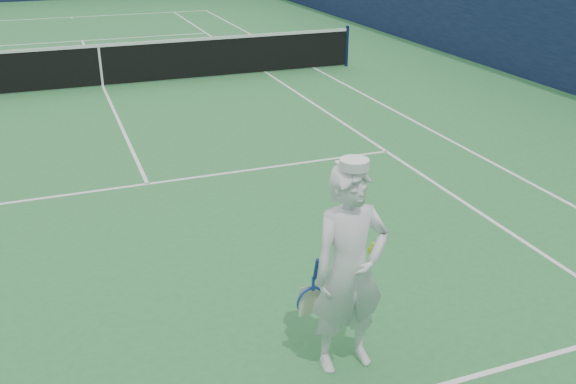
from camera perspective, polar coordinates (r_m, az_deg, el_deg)
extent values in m
plane|color=#2C753A|center=(16.08, -16.12, 8.97)|extent=(80.00, 80.00, 0.00)
cube|color=white|center=(27.75, -18.71, 14.50)|extent=(11.03, 0.06, 0.01)
cube|color=white|center=(17.36, 2.42, 10.91)|extent=(0.06, 23.83, 0.01)
cube|color=white|center=(16.88, -1.94, 10.56)|extent=(0.06, 23.77, 0.01)
cube|color=white|center=(22.33, -17.84, 12.68)|extent=(8.23, 0.06, 0.01)
cube|color=white|center=(10.00, -12.38, 0.70)|extent=(8.23, 0.06, 0.01)
cube|color=white|center=(16.07, -16.12, 8.99)|extent=(0.06, 12.80, 0.01)
cube|color=white|center=(27.60, -18.69, 14.46)|extent=(0.06, 0.30, 0.01)
cylinder|color=#141E4C|center=(17.63, 5.25, 12.79)|extent=(0.09, 0.09, 1.07)
cube|color=black|center=(15.96, -16.32, 10.71)|extent=(12.79, 0.02, 0.92)
cube|color=white|center=(15.87, -16.52, 12.36)|extent=(12.79, 0.04, 0.07)
cube|color=white|center=(15.97, -16.31, 10.60)|extent=(0.05, 0.03, 0.94)
imported|color=white|center=(5.58, 5.50, -7.00)|extent=(0.71, 0.48, 1.93)
cylinder|color=white|center=(5.15, 5.92, 2.49)|extent=(0.24, 0.24, 0.08)
cube|color=white|center=(5.27, 5.26, 2.66)|extent=(0.18, 0.10, 0.02)
cylinder|color=navy|center=(5.52, 2.53, -6.86)|extent=(0.04, 0.09, 0.22)
cube|color=#1B3F95|center=(5.66, 2.26, -8.15)|extent=(0.02, 0.02, 0.14)
torus|color=#1B3F95|center=(5.81, 1.97, -9.58)|extent=(0.30, 0.11, 0.29)
cube|color=beige|center=(5.81, 1.97, -9.58)|extent=(0.22, 0.01, 0.30)
sphere|color=#CFDB18|center=(5.72, 7.41, -5.17)|extent=(0.07, 0.07, 0.07)
sphere|color=#CFDB18|center=(5.74, 7.73, -4.73)|extent=(0.07, 0.07, 0.07)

